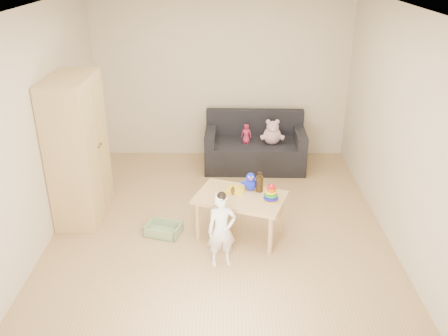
{
  "coord_description": "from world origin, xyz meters",
  "views": [
    {
      "loc": [
        0.08,
        -5.09,
        3.13
      ],
      "look_at": [
        0.05,
        0.25,
        0.65
      ],
      "focal_mm": 38.0,
      "sensor_mm": 36.0,
      "label": 1
    }
  ],
  "objects_px": {
    "play_table": "(240,216)",
    "toddler": "(222,231)",
    "wardrobe": "(78,149)",
    "sofa": "(255,155)"
  },
  "relations": [
    {
      "from": "wardrobe",
      "to": "toddler",
      "type": "relative_size",
      "value": 2.15
    },
    {
      "from": "sofa",
      "to": "toddler",
      "type": "distance_m",
      "value": 2.57
    },
    {
      "from": "wardrobe",
      "to": "play_table",
      "type": "bearing_deg",
      "value": -14.34
    },
    {
      "from": "play_table",
      "to": "toddler",
      "type": "xyz_separation_m",
      "value": [
        -0.21,
        -0.57,
        0.15
      ]
    },
    {
      "from": "wardrobe",
      "to": "toddler",
      "type": "height_order",
      "value": "wardrobe"
    },
    {
      "from": "wardrobe",
      "to": "toddler",
      "type": "bearing_deg",
      "value": -31.37
    },
    {
      "from": "play_table",
      "to": "toddler",
      "type": "relative_size",
      "value": 1.21
    },
    {
      "from": "sofa",
      "to": "toddler",
      "type": "bearing_deg",
      "value": -99.84
    },
    {
      "from": "play_table",
      "to": "toddler",
      "type": "bearing_deg",
      "value": -110.18
    },
    {
      "from": "play_table",
      "to": "sofa",
      "type": "bearing_deg",
      "value": 81.91
    }
  ]
}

